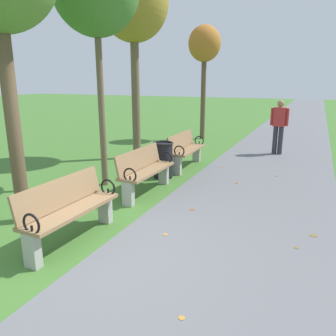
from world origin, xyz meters
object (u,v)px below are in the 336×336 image
object	(u,v)px
park_bench_3	(186,149)
tree_4	(204,47)
tree_3	(133,4)
trash_bin	(163,160)
pedestrian_walking	(279,124)
park_bench_2	(145,170)
park_bench_1	(69,209)

from	to	relation	value
park_bench_3	tree_4	size ratio (longest dim) A/B	0.39
tree_3	tree_4	size ratio (longest dim) A/B	1.26
trash_bin	tree_3	bearing A→B (deg)	134.92
pedestrian_walking	tree_4	bearing A→B (deg)	149.13
tree_3	tree_4	bearing A→B (deg)	79.45
park_bench_2	tree_4	xyz separation A→B (m)	(-1.00, 6.64, 2.91)
tree_3	pedestrian_walking	bearing A→B (deg)	29.46
tree_3	pedestrian_walking	size ratio (longest dim) A/B	3.24
tree_3	tree_4	distance (m)	4.03
park_bench_1	trash_bin	xyz separation A→B (m)	(-0.15, 3.43, -0.06)
park_bench_2	pedestrian_walking	world-z (taller)	pedestrian_walking
park_bench_1	tree_4	distance (m)	9.42
park_bench_3	tree_3	distance (m)	4.08
park_bench_1	trash_bin	bearing A→B (deg)	92.46
park_bench_2	pedestrian_walking	distance (m)	5.26
park_bench_3	trash_bin	xyz separation A→B (m)	(-0.15, -1.09, -0.06)
park_bench_1	trash_bin	size ratio (longest dim) A/B	1.92
pedestrian_walking	trash_bin	world-z (taller)	pedestrian_walking
park_bench_2	tree_4	bearing A→B (deg)	98.52
park_bench_2	pedestrian_walking	size ratio (longest dim) A/B	0.99
park_bench_3	tree_3	xyz separation A→B (m)	(-1.72, 0.49, 3.67)
park_bench_3	tree_4	xyz separation A→B (m)	(-1.00, 4.38, 2.91)
park_bench_1	park_bench_2	bearing A→B (deg)	90.00
park_bench_3	tree_3	size ratio (longest dim) A/B	0.31
park_bench_2	trash_bin	bearing A→B (deg)	97.18
park_bench_3	pedestrian_walking	size ratio (longest dim) A/B	0.99
park_bench_2	trash_bin	xyz separation A→B (m)	(-0.15, 1.17, -0.06)
pedestrian_walking	trash_bin	bearing A→B (deg)	-120.27
trash_bin	tree_4	bearing A→B (deg)	98.81
park_bench_2	tree_3	xyz separation A→B (m)	(-1.72, 2.75, 3.67)
park_bench_1	tree_3	bearing A→B (deg)	108.97
pedestrian_walking	trash_bin	distance (m)	4.29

